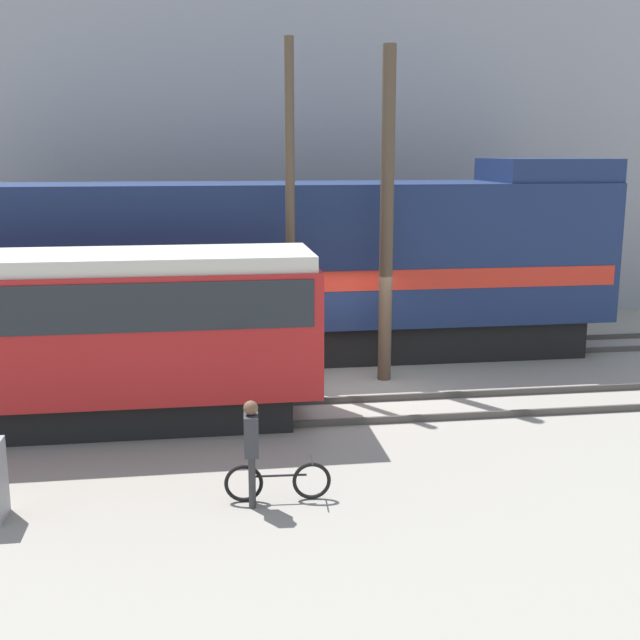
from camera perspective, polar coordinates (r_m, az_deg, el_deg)
ground_plane at (r=18.65m, az=2.72°, el=-4.81°), size 120.00×120.00×0.00m
track_near at (r=16.94m, az=3.91°, el=-6.33°), size 60.00×1.51×0.14m
track_far at (r=21.50m, az=1.17°, el=-2.35°), size 60.00×1.51×0.14m
building_backdrop at (r=28.63m, az=-1.47°, el=12.42°), size 37.91×6.00×11.24m
freight_locomotive at (r=20.87m, az=-2.28°, el=3.78°), size 17.14×3.04×5.18m
streetcar at (r=16.27m, az=-17.23°, el=-0.64°), size 9.53×2.54×3.46m
bicycle at (r=12.77m, az=-3.01°, el=-11.42°), size 1.67×0.44×0.67m
person at (r=12.36m, az=-4.90°, el=-8.68°), size 0.24×0.37×1.69m
utility_pole_center at (r=18.29m, az=-2.13°, el=7.34°), size 0.21×0.21×7.81m
utility_pole_right at (r=18.68m, az=4.77°, el=7.21°), size 0.31×0.31×7.69m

